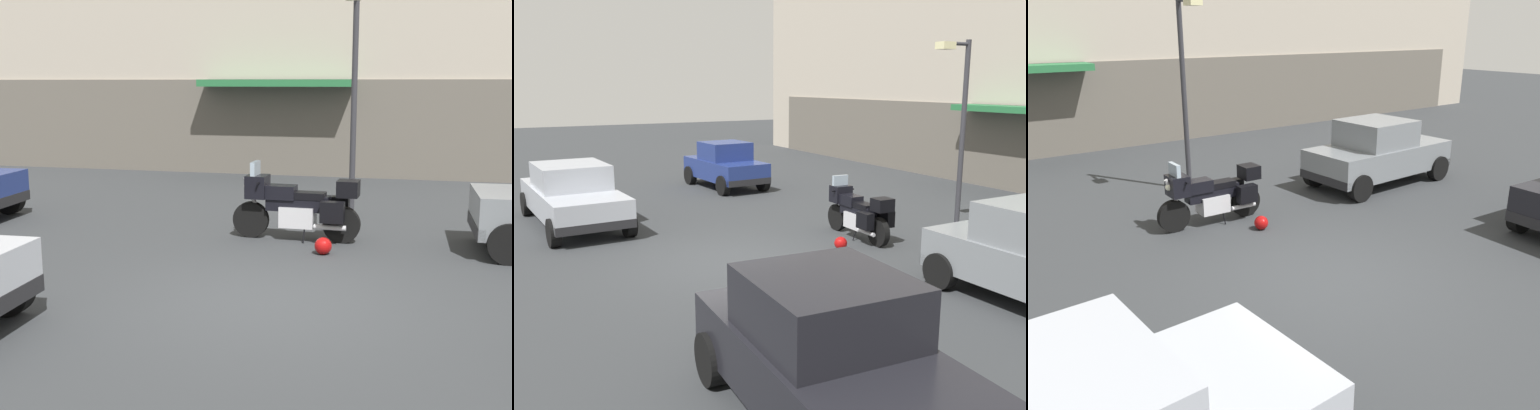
{
  "view_description": "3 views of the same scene",
  "coord_description": "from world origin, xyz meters",
  "views": [
    {
      "loc": [
        1.85,
        -7.86,
        2.73
      ],
      "look_at": [
        -0.4,
        0.99,
        1.04
      ],
      "focal_mm": 46.8,
      "sensor_mm": 36.0,
      "label": 1
    },
    {
      "loc": [
        10.15,
        -4.56,
        3.51
      ],
      "look_at": [
        -0.53,
        1.21,
        0.94
      ],
      "focal_mm": 40.56,
      "sensor_mm": 36.0,
      "label": 2
    },
    {
      "loc": [
        -4.96,
        -5.51,
        3.79
      ],
      "look_at": [
        0.0,
        1.26,
        0.91
      ],
      "focal_mm": 36.35,
      "sensor_mm": 36.0,
      "label": 3
    }
  ],
  "objects": [
    {
      "name": "car_sedan_far",
      "position": [
        -4.64,
        -2.17,
        0.78
      ],
      "size": [
        4.64,
        2.1,
        1.56
      ],
      "rotation": [
        0.0,
        0.0,
        3.19
      ],
      "color": "#9EA3AD",
      "rests_on": "ground"
    },
    {
      "name": "car_hatchback_near",
      "position": [
        5.73,
        -1.47,
        0.81
      ],
      "size": [
        3.94,
        1.97,
        1.64
      ],
      "rotation": [
        0.0,
        0.0,
        -0.06
      ],
      "color": "black",
      "rests_on": "ground"
    },
    {
      "name": "ground_plane",
      "position": [
        0.0,
        0.0,
        0.0
      ],
      "size": [
        80.0,
        80.0,
        0.0
      ],
      "primitive_type": "plane",
      "color": "#2D3033"
    },
    {
      "name": "motorcycle",
      "position": [
        -0.24,
        3.36,
        0.62
      ],
      "size": [
        2.26,
        0.77,
        1.36
      ],
      "rotation": [
        0.0,
        0.0,
        3.11
      ],
      "color": "black",
      "rests_on": "ground"
    },
    {
      "name": "helmet",
      "position": [
        0.34,
        2.47,
        0.14
      ],
      "size": [
        0.28,
        0.28,
        0.28
      ],
      "primitive_type": "sphere",
      "color": "#990C0C",
      "rests_on": "ground"
    },
    {
      "name": "car_compact_side",
      "position": [
        -7.76,
        3.38,
        0.77
      ],
      "size": [
        3.55,
        1.9,
        1.56
      ],
      "rotation": [
        0.0,
        0.0,
        3.21
      ],
      "color": "navy",
      "rests_on": "ground"
    },
    {
      "name": "streetlamp_curbside",
      "position": [
        0.42,
        5.64,
        2.74
      ],
      "size": [
        0.28,
        0.94,
        4.47
      ],
      "color": "#2D2D33",
      "rests_on": "ground"
    }
  ]
}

